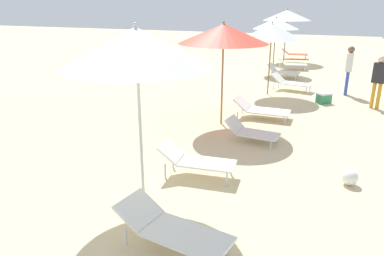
# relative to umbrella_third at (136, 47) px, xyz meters

# --- Properties ---
(umbrella_third) EXTENTS (2.28, 2.28, 2.93)m
(umbrella_third) POSITION_rel_umbrella_third_xyz_m (0.00, 0.00, 0.00)
(umbrella_third) COLOR silver
(umbrella_third) RESTS_ON ground
(lounger_third_shoreside) EXTENTS (1.50, 0.69, 0.62)m
(lounger_third_shoreside) POSITION_rel_umbrella_third_xyz_m (0.51, 1.17, -2.23)
(lounger_third_shoreside) COLOR white
(lounger_third_shoreside) RESTS_ON ground
(lounger_third_inland) EXTENTS (1.70, 0.88, 0.58)m
(lounger_third_inland) POSITION_rel_umbrella_third_xyz_m (1.00, -1.02, -2.24)
(lounger_third_inland) COLOR white
(lounger_third_inland) RESTS_ON ground
(umbrella_fourth) EXTENTS (2.36, 2.36, 2.74)m
(umbrella_fourth) POSITION_rel_umbrella_third_xyz_m (-0.01, 4.47, -0.14)
(umbrella_fourth) COLOR olive
(umbrella_fourth) RESTS_ON ground
(lounger_fourth_shoreside) EXTENTS (1.59, 0.69, 0.57)m
(lounger_fourth_shoreside) POSITION_rel_umbrella_third_xyz_m (0.90, 5.40, -2.30)
(lounger_fourth_shoreside) COLOR white
(lounger_fourth_shoreside) RESTS_ON ground
(lounger_fourth_inland) EXTENTS (1.32, 0.72, 0.54)m
(lounger_fourth_inland) POSITION_rel_umbrella_third_xyz_m (1.07, 3.42, -2.31)
(lounger_fourth_inland) COLOR white
(lounger_fourth_inland) RESTS_ON ground
(umbrella_fifth) EXTENTS (2.09, 2.09, 2.57)m
(umbrella_fifth) POSITION_rel_umbrella_third_xyz_m (0.56, 8.36, -0.33)
(umbrella_fifth) COLOR olive
(umbrella_fifth) RESTS_ON ground
(lounger_fifth_shoreside) EXTENTS (1.59, 0.86, 0.61)m
(lounger_fifth_shoreside) POSITION_rel_umbrella_third_xyz_m (1.25, 9.31, -2.25)
(lounger_fifth_shoreside) COLOR white
(lounger_fifth_shoreside) RESTS_ON ground
(umbrella_sixth) EXTENTS (2.09, 2.09, 2.56)m
(umbrella_sixth) POSITION_rel_umbrella_third_xyz_m (-0.02, 12.76, -0.31)
(umbrella_sixth) COLOR olive
(umbrella_sixth) RESTS_ON ground
(lounger_sixth_shoreside) EXTENTS (1.49, 0.84, 0.61)m
(lounger_sixth_shoreside) POSITION_rel_umbrella_third_xyz_m (0.69, 13.94, -2.25)
(lounger_sixth_shoreside) COLOR white
(lounger_sixth_shoreside) RESTS_ON ground
(lounger_sixth_inland) EXTENTS (1.41, 0.75, 0.61)m
(lounger_sixth_inland) POSITION_rel_umbrella_third_xyz_m (0.59, 11.65, -2.28)
(lounger_sixth_inland) COLOR white
(lounger_sixth_inland) RESTS_ON ground
(umbrella_farthest) EXTENTS (2.58, 2.58, 2.84)m
(umbrella_farthest) POSITION_rel_umbrella_third_xyz_m (-0.07, 16.60, -0.06)
(umbrella_farthest) COLOR #4C4C51
(umbrella_farthest) RESTS_ON ground
(lounger_farthest_shoreside) EXTENTS (1.59, 0.87, 0.59)m
(lounger_farthest_shoreside) POSITION_rel_umbrella_third_xyz_m (0.36, 17.75, -2.25)
(lounger_farthest_shoreside) COLOR #D8593F
(lounger_farthest_shoreside) RESTS_ON ground
(person_walking_near) EXTENTS (0.24, 0.37, 1.74)m
(person_walking_near) POSITION_rel_umbrella_third_xyz_m (3.21, 9.32, -1.50)
(person_walking_near) COLOR #334CB2
(person_walking_near) RESTS_ON ground
(person_walking_mid) EXTENTS (0.41, 0.33, 1.67)m
(person_walking_mid) POSITION_rel_umbrella_third_xyz_m (4.05, 7.70, -1.55)
(person_walking_mid) COLOR orange
(person_walking_mid) RESTS_ON ground
(cooler_box) EXTENTS (0.53, 0.52, 0.35)m
(cooler_box) POSITION_rel_umbrella_third_xyz_m (2.53, 7.79, -2.39)
(cooler_box) COLOR #338C59
(cooler_box) RESTS_ON ground
(beach_ball) EXTENTS (0.30, 0.30, 0.30)m
(beach_ball) POSITION_rel_umbrella_third_xyz_m (3.27, 1.88, -2.42)
(beach_ball) COLOR white
(beach_ball) RESTS_ON ground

